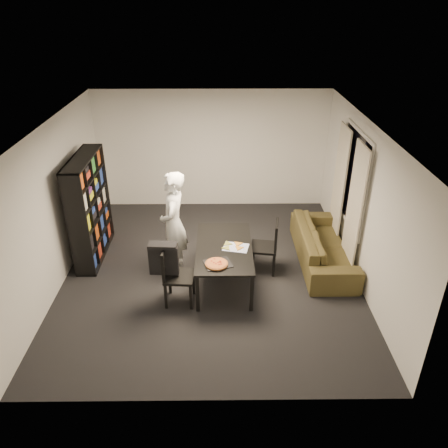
{
  "coord_description": "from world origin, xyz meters",
  "views": [
    {
      "loc": [
        0.17,
        -6.39,
        4.38
      ],
      "look_at": [
        0.23,
        -0.2,
        1.05
      ],
      "focal_mm": 35.0,
      "sensor_mm": 36.0,
      "label": 1
    }
  ],
  "objects_px": {
    "chair_left": "(173,272)",
    "pepperoni_pizza": "(217,264)",
    "bookshelf": "(89,208)",
    "baking_tray": "(218,264)",
    "dining_table": "(224,250)",
    "person": "(174,224)",
    "sofa": "(323,245)",
    "chair_right": "(269,243)"
  },
  "relations": [
    {
      "from": "chair_left",
      "to": "pepperoni_pizza",
      "type": "xyz_separation_m",
      "value": [
        0.67,
        -0.02,
        0.15
      ]
    },
    {
      "from": "dining_table",
      "to": "sofa",
      "type": "relative_size",
      "value": 0.75
    },
    {
      "from": "dining_table",
      "to": "bookshelf",
      "type": "bearing_deg",
      "value": 159.38
    },
    {
      "from": "sofa",
      "to": "person",
      "type": "bearing_deg",
      "value": 95.83
    },
    {
      "from": "baking_tray",
      "to": "dining_table",
      "type": "bearing_deg",
      "value": 78.69
    },
    {
      "from": "chair_right",
      "to": "pepperoni_pizza",
      "type": "height_order",
      "value": "chair_right"
    },
    {
      "from": "bookshelf",
      "to": "dining_table",
      "type": "relative_size",
      "value": 1.16
    },
    {
      "from": "bookshelf",
      "to": "dining_table",
      "type": "distance_m",
      "value": 2.57
    },
    {
      "from": "chair_right",
      "to": "bookshelf",
      "type": "bearing_deg",
      "value": -91.22
    },
    {
      "from": "baking_tray",
      "to": "pepperoni_pizza",
      "type": "height_order",
      "value": "pepperoni_pizza"
    },
    {
      "from": "baking_tray",
      "to": "bookshelf",
      "type": "bearing_deg",
      "value": 148.42
    },
    {
      "from": "dining_table",
      "to": "chair_left",
      "type": "relative_size",
      "value": 1.68
    },
    {
      "from": "person",
      "to": "chair_right",
      "type": "bearing_deg",
      "value": 91.38
    },
    {
      "from": "chair_left",
      "to": "person",
      "type": "xyz_separation_m",
      "value": [
        -0.05,
        0.87,
        0.36
      ]
    },
    {
      "from": "baking_tray",
      "to": "chair_left",
      "type": "bearing_deg",
      "value": -179.36
    },
    {
      "from": "chair_right",
      "to": "pepperoni_pizza",
      "type": "distance_m",
      "value": 1.27
    },
    {
      "from": "baking_tray",
      "to": "chair_right",
      "type": "bearing_deg",
      "value": 43.71
    },
    {
      "from": "dining_table",
      "to": "baking_tray",
      "type": "height_order",
      "value": "baking_tray"
    },
    {
      "from": "chair_left",
      "to": "sofa",
      "type": "xyz_separation_m",
      "value": [
        2.59,
        1.14,
        -0.23
      ]
    },
    {
      "from": "person",
      "to": "sofa",
      "type": "distance_m",
      "value": 2.72
    },
    {
      "from": "chair_left",
      "to": "sofa",
      "type": "bearing_deg",
      "value": -62.75
    },
    {
      "from": "chair_left",
      "to": "bookshelf",
      "type": "bearing_deg",
      "value": 51.9
    },
    {
      "from": "pepperoni_pizza",
      "to": "baking_tray",
      "type": "bearing_deg",
      "value": 59.17
    },
    {
      "from": "dining_table",
      "to": "pepperoni_pizza",
      "type": "bearing_deg",
      "value": -102.59
    },
    {
      "from": "bookshelf",
      "to": "dining_table",
      "type": "bearing_deg",
      "value": -20.62
    },
    {
      "from": "dining_table",
      "to": "baking_tray",
      "type": "bearing_deg",
      "value": -101.31
    },
    {
      "from": "dining_table",
      "to": "chair_right",
      "type": "bearing_deg",
      "value": 23.34
    },
    {
      "from": "dining_table",
      "to": "person",
      "type": "relative_size",
      "value": 0.89
    },
    {
      "from": "chair_left",
      "to": "pepperoni_pizza",
      "type": "distance_m",
      "value": 0.69
    },
    {
      "from": "chair_left",
      "to": "person",
      "type": "relative_size",
      "value": 0.53
    },
    {
      "from": "bookshelf",
      "to": "dining_table",
      "type": "height_order",
      "value": "bookshelf"
    },
    {
      "from": "chair_left",
      "to": "baking_tray",
      "type": "bearing_deg",
      "value": -85.92
    },
    {
      "from": "bookshelf",
      "to": "sofa",
      "type": "bearing_deg",
      "value": -3.72
    },
    {
      "from": "chair_left",
      "to": "chair_right",
      "type": "height_order",
      "value": "chair_left"
    },
    {
      "from": "bookshelf",
      "to": "chair_right",
      "type": "height_order",
      "value": "bookshelf"
    },
    {
      "from": "pepperoni_pizza",
      "to": "sofa",
      "type": "height_order",
      "value": "pepperoni_pizza"
    },
    {
      "from": "baking_tray",
      "to": "pepperoni_pizza",
      "type": "xyz_separation_m",
      "value": [
        -0.02,
        -0.03,
        0.02
      ]
    },
    {
      "from": "pepperoni_pizza",
      "to": "dining_table",
      "type": "bearing_deg",
      "value": 77.41
    },
    {
      "from": "dining_table",
      "to": "sofa",
      "type": "xyz_separation_m",
      "value": [
        1.79,
        0.63,
        -0.3
      ]
    },
    {
      "from": "person",
      "to": "baking_tray",
      "type": "xyz_separation_m",
      "value": [
        0.74,
        -0.86,
        -0.23
      ]
    },
    {
      "from": "sofa",
      "to": "pepperoni_pizza",
      "type": "bearing_deg",
      "value": 121.33
    },
    {
      "from": "bookshelf",
      "to": "baking_tray",
      "type": "xyz_separation_m",
      "value": [
        2.29,
        -1.41,
        -0.26
      ]
    }
  ]
}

